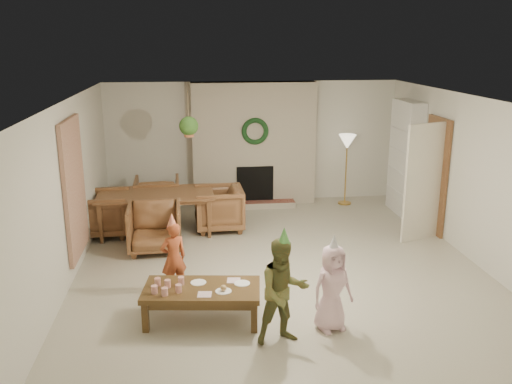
{
  "coord_description": "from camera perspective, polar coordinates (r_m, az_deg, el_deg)",
  "views": [
    {
      "loc": [
        -1.25,
        -7.62,
        3.32
      ],
      "look_at": [
        -0.3,
        0.4,
        1.05
      ],
      "focal_mm": 38.29,
      "sensor_mm": 36.0,
      "label": 1
    }
  ],
  "objects": [
    {
      "name": "floor",
      "position": [
        8.4,
        2.37,
        -7.58
      ],
      "size": [
        7.0,
        7.0,
        0.0
      ],
      "primitive_type": "plane",
      "color": "#B7B29E",
      "rests_on": "ground"
    },
    {
      "name": "ceiling",
      "position": [
        7.76,
        2.58,
        9.62
      ],
      "size": [
        7.0,
        7.0,
        0.0
      ],
      "primitive_type": "plane",
      "rotation": [
        3.14,
        0.0,
        0.0
      ],
      "color": "white",
      "rests_on": "wall_back"
    },
    {
      "name": "wall_back",
      "position": [
        11.38,
        -0.35,
        5.22
      ],
      "size": [
        7.0,
        0.0,
        7.0
      ],
      "primitive_type": "plane",
      "rotation": [
        1.57,
        0.0,
        0.0
      ],
      "color": "silver",
      "rests_on": "floor"
    },
    {
      "name": "wall_front",
      "position": [
        4.78,
        9.29,
        -10.2
      ],
      "size": [
        7.0,
        0.0,
        7.0
      ],
      "primitive_type": "plane",
      "rotation": [
        -1.57,
        0.0,
        0.0
      ],
      "color": "silver",
      "rests_on": "floor"
    },
    {
      "name": "wall_left",
      "position": [
        8.09,
        -19.01,
        -0.01
      ],
      "size": [
        0.0,
        7.0,
        7.0
      ],
      "primitive_type": "plane",
      "rotation": [
        1.57,
        0.0,
        1.57
      ],
      "color": "silver",
      "rests_on": "floor"
    },
    {
      "name": "wall_right",
      "position": [
        8.97,
        21.76,
        1.22
      ],
      "size": [
        0.0,
        7.0,
        7.0
      ],
      "primitive_type": "plane",
      "rotation": [
        1.57,
        0.0,
        -1.57
      ],
      "color": "silver",
      "rests_on": "floor"
    },
    {
      "name": "fireplace_mass",
      "position": [
        11.18,
        -0.23,
        5.03
      ],
      "size": [
        2.5,
        0.4,
        2.5
      ],
      "primitive_type": "cube",
      "color": "#562B16",
      "rests_on": "floor"
    },
    {
      "name": "fireplace_hearth",
      "position": [
        11.13,
        -0.02,
        -1.33
      ],
      "size": [
        1.6,
        0.3,
        0.12
      ],
      "primitive_type": "cube",
      "color": "maroon",
      "rests_on": "floor"
    },
    {
      "name": "fireplace_firebox",
      "position": [
        11.19,
        -0.12,
        0.83
      ],
      "size": [
        0.75,
        0.12,
        0.75
      ],
      "primitive_type": "cube",
      "color": "black",
      "rests_on": "floor"
    },
    {
      "name": "fireplace_wreath",
      "position": [
        10.91,
        -0.09,
        6.36
      ],
      "size": [
        0.54,
        0.1,
        0.54
      ],
      "primitive_type": "torus",
      "rotation": [
        1.57,
        0.0,
        0.0
      ],
      "color": "#143619",
      "rests_on": "fireplace_mass"
    },
    {
      "name": "floor_lamp_base",
      "position": [
        11.55,
        9.23,
        -1.13
      ],
      "size": [
        0.27,
        0.27,
        0.03
      ],
      "primitive_type": "cylinder",
      "color": "gold",
      "rests_on": "floor"
    },
    {
      "name": "floor_lamp_post",
      "position": [
        11.38,
        9.37,
        2.08
      ],
      "size": [
        0.03,
        0.03,
        1.31
      ],
      "primitive_type": "cylinder",
      "color": "gold",
      "rests_on": "floor"
    },
    {
      "name": "floor_lamp_shade",
      "position": [
        11.25,
        9.52,
        5.2
      ],
      "size": [
        0.35,
        0.35,
        0.29
      ],
      "primitive_type": "cone",
      "rotation": [
        3.14,
        0.0,
        0.0
      ],
      "color": "beige",
      "rests_on": "floor_lamp_post"
    },
    {
      "name": "bookshelf_carcass",
      "position": [
        10.96,
        15.34,
        3.45
      ],
      "size": [
        0.3,
        1.0,
        2.2
      ],
      "primitive_type": "cube",
      "color": "white",
      "rests_on": "floor"
    },
    {
      "name": "bookshelf_shelf_a",
      "position": [
        11.1,
        15.0,
        0.17
      ],
      "size": [
        0.3,
        0.92,
        0.03
      ],
      "primitive_type": "cube",
      "color": "white",
      "rests_on": "bookshelf_carcass"
    },
    {
      "name": "bookshelf_shelf_b",
      "position": [
        11.0,
        15.15,
        2.18
      ],
      "size": [
        0.3,
        0.92,
        0.03
      ],
      "primitive_type": "cube",
      "color": "white",
      "rests_on": "bookshelf_carcass"
    },
    {
      "name": "bookshelf_shelf_c",
      "position": [
        10.92,
        15.3,
        4.22
      ],
      "size": [
        0.3,
        0.92,
        0.03
      ],
      "primitive_type": "cube",
      "color": "white",
      "rests_on": "bookshelf_carcass"
    },
    {
      "name": "bookshelf_shelf_d",
      "position": [
        10.85,
        15.45,
        6.28
      ],
      "size": [
        0.3,
        0.92,
        0.03
      ],
      "primitive_type": "cube",
      "color": "white",
      "rests_on": "bookshelf_carcass"
    },
    {
      "name": "books_row_lower",
      "position": [
        10.92,
        15.24,
        0.66
      ],
      "size": [
        0.2,
        0.4,
        0.24
      ],
      "primitive_type": "cube",
      "color": "#A62B1E",
      "rests_on": "bookshelf_shelf_a"
    },
    {
      "name": "books_row_mid",
      "position": [
        11.01,
        15.01,
        2.94
      ],
      "size": [
        0.2,
        0.44,
        0.24
      ],
      "primitive_type": "cube",
      "color": "navy",
      "rests_on": "bookshelf_shelf_b"
    },
    {
      "name": "books_row_upper",
      "position": [
        10.8,
        15.44,
        4.78
      ],
      "size": [
        0.2,
        0.36,
        0.22
      ],
      "primitive_type": "cube",
      "color": "gold",
      "rests_on": "bookshelf_shelf_c"
    },
    {
      "name": "door_frame",
      "position": [
        10.04,
        18.25,
        1.66
      ],
      "size": [
        0.05,
        0.86,
        2.04
      ],
      "primitive_type": "cube",
      "color": "brown",
      "rests_on": "floor"
    },
    {
      "name": "door_leaf",
      "position": [
        9.55,
        17.11,
        0.94
      ],
      "size": [
        0.77,
        0.32,
        2.0
      ],
      "primitive_type": "cube",
      "rotation": [
        0.0,
        0.0,
        -1.22
      ],
      "color": "beige",
      "rests_on": "floor"
    },
    {
      "name": "curtain_panel",
      "position": [
        8.27,
        -18.46,
        0.37
      ],
      "size": [
        0.06,
        1.2,
        2.0
      ],
      "primitive_type": "cube",
      "color": "tan",
      "rests_on": "wall_left"
    },
    {
      "name": "dining_table",
      "position": [
        9.8,
        -10.38,
        -2.19
      ],
      "size": [
        2.05,
        1.18,
        0.71
      ],
      "primitive_type": "imported",
      "rotation": [
        0.0,
        0.0,
        0.03
      ],
      "color": "brown",
      "rests_on": "floor"
    },
    {
      "name": "dining_chair_near",
      "position": [
        8.95,
        -10.54,
        -3.69
      ],
      "size": [
        0.86,
        0.88,
        0.78
      ],
      "primitive_type": "imported",
      "rotation": [
        0.0,
        0.0,
        0.03
      ],
      "color": "brown",
      "rests_on": "floor"
    },
    {
      "name": "dining_chair_far",
      "position": [
        10.63,
        -10.26,
        -0.54
      ],
      "size": [
        0.86,
        0.88,
        0.78
      ],
      "primitive_type": "imported",
      "rotation": [
        0.0,
        0.0,
        3.17
      ],
      "color": "brown",
      "rests_on": "floor"
    },
    {
      "name": "dining_chair_left",
      "position": [
        9.86,
        -15.54,
        -2.17
      ],
      "size": [
        0.88,
        0.86,
        0.78
      ],
      "primitive_type": "imported",
      "rotation": [
        0.0,
        0.0,
        1.6
      ],
      "color": "brown",
      "rests_on": "floor"
    },
    {
      "name": "dining_chair_right",
      "position": [
        9.8,
        -3.91,
        -1.72
      ],
      "size": [
        0.88,
        0.86,
        0.78
      ],
      "primitive_type": "imported",
      "rotation": [
        0.0,
        0.0,
        -1.54
      ],
      "color": "brown",
      "rests_on": "floor"
    },
    {
      "name": "hanging_plant_cord",
      "position": [
        9.19,
        -7.09,
        8.27
      ],
      "size": [
        0.01,
        0.01,
        0.7
      ],
      "primitive_type": "cylinder",
      "color": "tan",
      "rests_on": "ceiling"
    },
    {
      "name": "hanging_plant_pot",
      "position": [
        9.24,
        -7.02,
        6.12
      ],
      "size": [
        0.16,
        0.16,
        0.12
      ],
      "primitive_type": "cylinder",
      "color": "#AE5B38",
      "rests_on": "hanging_plant_cord"
    },
    {
      "name": "hanging_plant_foliage",
      "position": [
        9.23,
        -7.04,
        6.85
      ],
      "size": [
        0.32,
        0.32,
        0.32
      ],
      "primitive_type": "sphere",
      "color": "#2A551C",
      "rests_on": "hanging_plant_pot"
    },
    {
      "name": "coffee_table_top",
      "position": [
        6.72,
        -5.69,
        -10.14
      ],
      "size": [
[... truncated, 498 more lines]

